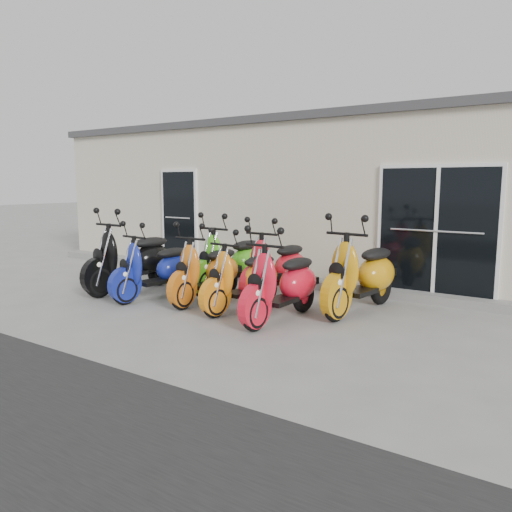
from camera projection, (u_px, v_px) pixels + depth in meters
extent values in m
plane|color=gray|center=(236.00, 305.00, 8.21)|extent=(80.00, 80.00, 0.00)
cube|color=beige|center=(360.00, 199.00, 12.24)|extent=(14.00, 6.00, 3.20)
cube|color=#3F3F42|center=(363.00, 129.00, 12.00)|extent=(14.20, 6.20, 0.16)
cube|color=gray|center=(296.00, 281.00, 9.85)|extent=(14.00, 0.40, 0.15)
cube|color=black|center=(180.00, 215.00, 11.57)|extent=(1.07, 0.08, 2.22)
cube|color=black|center=(436.00, 227.00, 8.37)|extent=(2.02, 0.08, 2.22)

